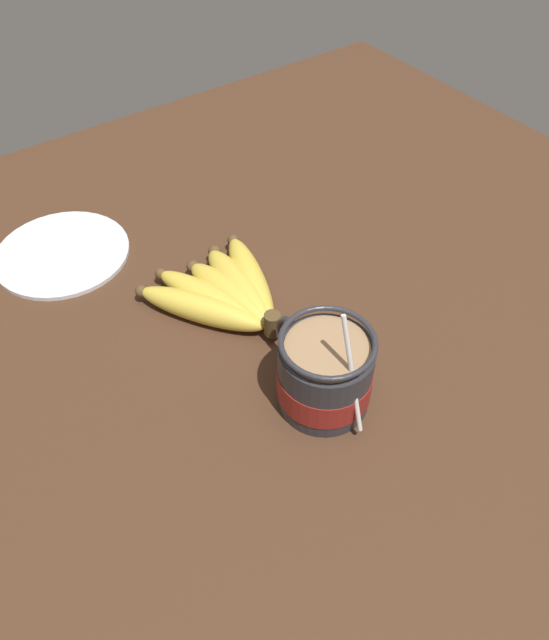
% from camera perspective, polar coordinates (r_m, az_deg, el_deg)
% --- Properties ---
extents(table, '(1.28, 1.28, 0.04)m').
position_cam_1_polar(table, '(0.75, 3.06, -4.39)').
color(table, '#422819').
rests_on(table, ground).
extents(coffee_mug, '(0.15, 0.10, 0.15)m').
position_cam_1_polar(coffee_mug, '(0.66, 4.57, -4.93)').
color(coffee_mug, '#28282D').
rests_on(coffee_mug, table).
extents(banana_bunch, '(0.18, 0.18, 0.04)m').
position_cam_1_polar(banana_bunch, '(0.78, -4.45, 2.50)').
color(banana_bunch, '#4C381E').
rests_on(banana_bunch, table).
extents(small_plate, '(0.18, 0.18, 0.01)m').
position_cam_1_polar(small_plate, '(0.91, -18.83, 5.80)').
color(small_plate, silver).
rests_on(small_plate, table).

